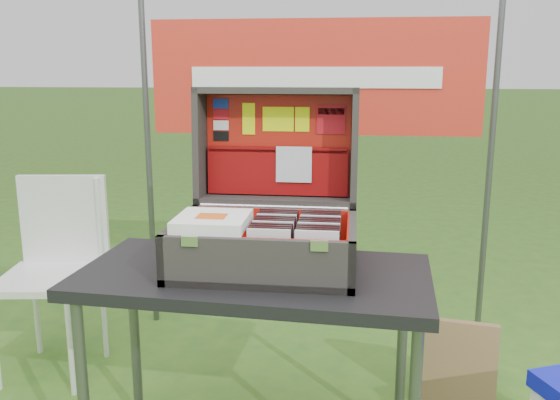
# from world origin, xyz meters

# --- Properties ---
(table) EXTENTS (1.16, 0.63, 0.70)m
(table) POSITION_xyz_m (-0.11, -0.02, 0.35)
(table) COLOR black
(table) RESTS_ON ground
(table_top) EXTENTS (1.16, 0.63, 0.04)m
(table_top) POSITION_xyz_m (-0.11, -0.02, 0.68)
(table_top) COLOR black
(table_top) RESTS_ON ground
(table_leg_bl) EXTENTS (0.04, 0.04, 0.66)m
(table_leg_bl) POSITION_xyz_m (-0.62, 0.20, 0.33)
(table_leg_bl) COLOR #59595B
(table_leg_bl) RESTS_ON ground
(table_leg_br) EXTENTS (0.04, 0.04, 0.66)m
(table_leg_br) POSITION_xyz_m (0.39, 0.20, 0.33)
(table_leg_br) COLOR #59595B
(table_leg_br) RESTS_ON ground
(suitcase) EXTENTS (0.59, 0.58, 0.57)m
(suitcase) POSITION_xyz_m (-0.08, 0.07, 0.99)
(suitcase) COLOR #3D3B37
(suitcase) RESTS_ON table
(suitcase_base_bottom) EXTENTS (0.59, 0.42, 0.02)m
(suitcase_base_bottom) POSITION_xyz_m (-0.08, 0.01, 0.72)
(suitcase_base_bottom) COLOR #3D3B37
(suitcase_base_bottom) RESTS_ON table_top
(suitcase_base_wall_front) EXTENTS (0.59, 0.02, 0.16)m
(suitcase_base_wall_front) POSITION_xyz_m (-0.08, -0.19, 0.78)
(suitcase_base_wall_front) COLOR #3D3B37
(suitcase_base_wall_front) RESTS_ON table_top
(suitcase_base_wall_back) EXTENTS (0.59, 0.02, 0.16)m
(suitcase_base_wall_back) POSITION_xyz_m (-0.08, 0.20, 0.78)
(suitcase_base_wall_back) COLOR #3D3B37
(suitcase_base_wall_back) RESTS_ON table_top
(suitcase_base_wall_left) EXTENTS (0.02, 0.42, 0.16)m
(suitcase_base_wall_left) POSITION_xyz_m (-0.36, 0.01, 0.78)
(suitcase_base_wall_left) COLOR #3D3B37
(suitcase_base_wall_left) RESTS_ON table_top
(suitcase_base_wall_right) EXTENTS (0.02, 0.42, 0.16)m
(suitcase_base_wall_right) POSITION_xyz_m (0.20, 0.01, 0.78)
(suitcase_base_wall_right) COLOR #3D3B37
(suitcase_base_wall_right) RESTS_ON table_top
(suitcase_liner_floor) EXTENTS (0.54, 0.37, 0.01)m
(suitcase_liner_floor) POSITION_xyz_m (-0.08, 0.01, 0.73)
(suitcase_liner_floor) COLOR red
(suitcase_liner_floor) RESTS_ON suitcase_base_bottom
(suitcase_latch_left) EXTENTS (0.05, 0.01, 0.03)m
(suitcase_latch_left) POSITION_xyz_m (-0.27, -0.20, 0.85)
(suitcase_latch_left) COLOR silver
(suitcase_latch_left) RESTS_ON suitcase_base_wall_front
(suitcase_latch_right) EXTENTS (0.05, 0.01, 0.03)m
(suitcase_latch_right) POSITION_xyz_m (0.11, -0.20, 0.85)
(suitcase_latch_right) COLOR silver
(suitcase_latch_right) RESTS_ON suitcase_base_wall_front
(suitcase_hinge) EXTENTS (0.53, 0.02, 0.02)m
(suitcase_hinge) POSITION_xyz_m (-0.08, 0.22, 0.86)
(suitcase_hinge) COLOR silver
(suitcase_hinge) RESTS_ON suitcase_base_wall_back
(suitcase_lid_back) EXTENTS (0.59, 0.04, 0.42)m
(suitcase_lid_back) POSITION_xyz_m (-0.08, 0.37, 1.06)
(suitcase_lid_back) COLOR #3D3B37
(suitcase_lid_back) RESTS_ON suitcase_base_wall_back
(suitcase_lid_rim_far) EXTENTS (0.59, 0.16, 0.03)m
(suitcase_lid_rim_far) POSITION_xyz_m (-0.08, 0.31, 1.26)
(suitcase_lid_rim_far) COLOR #3D3B37
(suitcase_lid_rim_far) RESTS_ON suitcase_lid_back
(suitcase_lid_rim_near) EXTENTS (0.59, 0.16, 0.03)m
(suitcase_lid_rim_near) POSITION_xyz_m (-0.08, 0.29, 0.87)
(suitcase_lid_rim_near) COLOR #3D3B37
(suitcase_lid_rim_near) RESTS_ON suitcase_lid_back
(suitcase_lid_rim_left) EXTENTS (0.02, 0.18, 0.43)m
(suitcase_lid_rim_left) POSITION_xyz_m (-0.36, 0.30, 1.07)
(suitcase_lid_rim_left) COLOR #3D3B37
(suitcase_lid_rim_left) RESTS_ON suitcase_lid_back
(suitcase_lid_rim_right) EXTENTS (0.02, 0.18, 0.43)m
(suitcase_lid_rim_right) POSITION_xyz_m (0.20, 0.30, 1.07)
(suitcase_lid_rim_right) COLOR #3D3B37
(suitcase_lid_rim_right) RESTS_ON suitcase_lid_back
(suitcase_lid_liner) EXTENTS (0.54, 0.03, 0.37)m
(suitcase_lid_liner) POSITION_xyz_m (-0.08, 0.36, 1.06)
(suitcase_lid_liner) COLOR red
(suitcase_lid_liner) RESTS_ON suitcase_lid_back
(suitcase_liner_wall_front) EXTENTS (0.54, 0.01, 0.13)m
(suitcase_liner_wall_front) POSITION_xyz_m (-0.08, -0.18, 0.79)
(suitcase_liner_wall_front) COLOR red
(suitcase_liner_wall_front) RESTS_ON suitcase_base_bottom
(suitcase_liner_wall_back) EXTENTS (0.54, 0.01, 0.13)m
(suitcase_liner_wall_back) POSITION_xyz_m (-0.08, 0.19, 0.79)
(suitcase_liner_wall_back) COLOR red
(suitcase_liner_wall_back) RESTS_ON suitcase_base_bottom
(suitcase_liner_wall_left) EXTENTS (0.01, 0.37, 0.13)m
(suitcase_liner_wall_left) POSITION_xyz_m (-0.35, 0.01, 0.79)
(suitcase_liner_wall_left) COLOR red
(suitcase_liner_wall_left) RESTS_ON suitcase_base_bottom
(suitcase_liner_wall_right) EXTENTS (0.01, 0.37, 0.13)m
(suitcase_liner_wall_right) POSITION_xyz_m (0.19, 0.01, 0.79)
(suitcase_liner_wall_right) COLOR red
(suitcase_liner_wall_right) RESTS_ON suitcase_base_bottom
(suitcase_lid_pocket) EXTENTS (0.52, 0.04, 0.17)m
(suitcase_lid_pocket) POSITION_xyz_m (-0.08, 0.33, 0.97)
(suitcase_lid_pocket) COLOR maroon
(suitcase_lid_pocket) RESTS_ON suitcase_lid_liner
(suitcase_pocket_edge) EXTENTS (0.51, 0.02, 0.02)m
(suitcase_pocket_edge) POSITION_xyz_m (-0.08, 0.33, 1.05)
(suitcase_pocket_edge) COLOR maroon
(suitcase_pocket_edge) RESTS_ON suitcase_lid_pocket
(suitcase_pocket_cd) EXTENTS (0.13, 0.02, 0.13)m
(suitcase_pocket_cd) POSITION_xyz_m (-0.02, 0.32, 1.00)
(suitcase_pocket_cd) COLOR silver
(suitcase_pocket_cd) RESTS_ON suitcase_lid_pocket
(lid_sticker_cc_a) EXTENTS (0.06, 0.00, 0.04)m
(lid_sticker_cc_a) POSITION_xyz_m (-0.30, 0.36, 1.22)
(lid_sticker_cc_a) COLOR #1933B2
(lid_sticker_cc_a) RESTS_ON suitcase_lid_liner
(lid_sticker_cc_b) EXTENTS (0.06, 0.00, 0.04)m
(lid_sticker_cc_b) POSITION_xyz_m (-0.30, 0.36, 1.18)
(lid_sticker_cc_b) COLOR red
(lid_sticker_cc_b) RESTS_ON suitcase_lid_liner
(lid_sticker_cc_c) EXTENTS (0.06, 0.00, 0.04)m
(lid_sticker_cc_c) POSITION_xyz_m (-0.30, 0.35, 1.14)
(lid_sticker_cc_c) COLOR white
(lid_sticker_cc_c) RESTS_ON suitcase_lid_liner
(lid_sticker_cc_d) EXTENTS (0.06, 0.00, 0.04)m
(lid_sticker_cc_d) POSITION_xyz_m (-0.30, 0.35, 1.10)
(lid_sticker_cc_d) COLOR black
(lid_sticker_cc_d) RESTS_ON suitcase_lid_liner
(lid_card_neon_tall) EXTENTS (0.05, 0.01, 0.12)m
(lid_card_neon_tall) POSITION_xyz_m (-0.19, 0.36, 1.16)
(lid_card_neon_tall) COLOR #D9ED0A
(lid_card_neon_tall) RESTS_ON suitcase_lid_liner
(lid_card_neon_main) EXTENTS (0.12, 0.01, 0.09)m
(lid_card_neon_main) POSITION_xyz_m (-0.08, 0.36, 1.16)
(lid_card_neon_main) COLOR #D9ED0A
(lid_card_neon_main) RESTS_ON suitcase_lid_liner
(lid_card_neon_small) EXTENTS (0.05, 0.01, 0.09)m
(lid_card_neon_small) POSITION_xyz_m (0.01, 0.36, 1.16)
(lid_card_neon_small) COLOR #D9ED0A
(lid_card_neon_small) RESTS_ON suitcase_lid_liner
(lid_sticker_band) EXTENTS (0.10, 0.01, 0.10)m
(lid_sticker_band) POSITION_xyz_m (0.11, 0.36, 1.16)
(lid_sticker_band) COLOR red
(lid_sticker_band) RESTS_ON suitcase_lid_liner
(lid_sticker_band_bar) EXTENTS (0.09, 0.00, 0.02)m
(lid_sticker_band_bar) POSITION_xyz_m (0.11, 0.36, 1.19)
(lid_sticker_band_bar) COLOR black
(lid_sticker_band_bar) RESTS_ON suitcase_lid_liner
(cd_left_0) EXTENTS (0.13, 0.01, 0.15)m
(cd_left_0) POSITION_xyz_m (-0.05, -0.16, 0.81)
(cd_left_0) COLOR silver
(cd_left_0) RESTS_ON suitcase_liner_floor
(cd_left_1) EXTENTS (0.13, 0.01, 0.15)m
(cd_left_1) POSITION_xyz_m (-0.05, -0.13, 0.81)
(cd_left_1) COLOR black
(cd_left_1) RESTS_ON suitcase_liner_floor
(cd_left_2) EXTENTS (0.13, 0.01, 0.15)m
(cd_left_2) POSITION_xyz_m (-0.05, -0.11, 0.81)
(cd_left_2) COLOR black
(cd_left_2) RESTS_ON suitcase_liner_floor
(cd_left_3) EXTENTS (0.13, 0.01, 0.15)m
(cd_left_3) POSITION_xyz_m (-0.05, -0.09, 0.81)
(cd_left_3) COLOR black
(cd_left_3) RESTS_ON suitcase_liner_floor
(cd_left_4) EXTENTS (0.13, 0.01, 0.15)m
(cd_left_4) POSITION_xyz_m (-0.05, -0.06, 0.81)
(cd_left_4) COLOR silver
(cd_left_4) RESTS_ON suitcase_liner_floor
(cd_left_5) EXTENTS (0.13, 0.01, 0.15)m
(cd_left_5) POSITION_xyz_m (-0.05, -0.04, 0.81)
(cd_left_5) COLOR black
(cd_left_5) RESTS_ON suitcase_liner_floor
(cd_left_6) EXTENTS (0.13, 0.01, 0.15)m
(cd_left_6) POSITION_xyz_m (-0.05, -0.02, 0.81)
(cd_left_6) COLOR black
(cd_left_6) RESTS_ON suitcase_liner_floor
(cd_left_7) EXTENTS (0.13, 0.01, 0.15)m
(cd_left_7) POSITION_xyz_m (-0.05, 0.01, 0.81)
(cd_left_7) COLOR black
(cd_left_7) RESTS_ON suitcase_liner_floor
(cd_left_8) EXTENTS (0.13, 0.01, 0.15)m
(cd_left_8) POSITION_xyz_m (-0.05, 0.03, 0.81)
(cd_left_8) COLOR silver
(cd_left_8) RESTS_ON suitcase_liner_floor
(cd_left_9) EXTENTS (0.13, 0.01, 0.15)m
(cd_left_9) POSITION_xyz_m (-0.05, 0.05, 0.81)
(cd_left_9) COLOR black
(cd_left_9) RESTS_ON suitcase_liner_floor
(cd_left_10) EXTENTS (0.13, 0.01, 0.15)m
(cd_left_10) POSITION_xyz_m (-0.05, 0.07, 0.81)
(cd_left_10) COLOR black
(cd_left_10) RESTS_ON suitcase_liner_floor
(cd_left_11) EXTENTS (0.13, 0.01, 0.15)m
(cd_left_11) POSITION_xyz_m (-0.05, 0.10, 0.81)
(cd_left_11) COLOR black
(cd_left_11) RESTS_ON suitcase_liner_floor
(cd_right_0) EXTENTS (0.13, 0.01, 0.15)m
(cd_right_0) POSITION_xyz_m (0.10, -0.16, 0.81)
(cd_right_0) COLOR silver
(cd_right_0) RESTS_ON suitcase_liner_floor
(cd_right_1) EXTENTS (0.13, 0.01, 0.15)m
(cd_right_1) POSITION_xyz_m (0.10, -0.13, 0.81)
(cd_right_1) COLOR black
(cd_right_1) RESTS_ON suitcase_liner_floor
(cd_right_2) EXTENTS (0.13, 0.01, 0.15)m
(cd_right_2) POSITION_xyz_m (0.10, -0.11, 0.81)
(cd_right_2) COLOR black
(cd_right_2) RESTS_ON suitcase_liner_floor
(cd_right_3) EXTENTS (0.13, 0.01, 0.15)m
(cd_right_3) POSITION_xyz_m (0.10, -0.09, 0.81)
(cd_right_3) COLOR black
(cd_right_3) RESTS_ON suitcase_liner_floor
(cd_right_4) EXTENTS (0.13, 0.01, 0.15)m
(cd_right_4) POSITION_xyz_m (0.10, -0.06, 0.81)
(cd_right_4) COLOR silver
(cd_right_4) RESTS_ON suitcase_liner_floor
(cd_right_5) EXTENTS (0.13, 0.01, 0.15)m
(cd_right_5) POSITION_xyz_m (0.10, -0.04, 0.81)
(cd_right_5) COLOR black
(cd_right_5) RESTS_ON suitcase_liner_floor
(cd_right_6) EXTENTS (0.13, 0.01, 0.15)m
(cd_right_6) POSITION_xyz_m (0.10, -0.02, 0.81)
(cd_right_6) COLOR black
(cd_right_6) RESTS_ON suitcase_liner_floor
(cd_right_7) EXTENTS (0.13, 0.01, 0.15)m
(cd_right_7) POSITION_xyz_m (0.10, 0.01, 0.81)
(cd_right_7) COLOR black
(cd_right_7) RESTS_ON suitcase_liner_floor
(cd_right_8) EXTENTS (0.13, 0.01, 0.15)m
(cd_right_8) POSITION_xyz_m (0.10, 0.03, 0.81)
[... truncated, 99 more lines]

